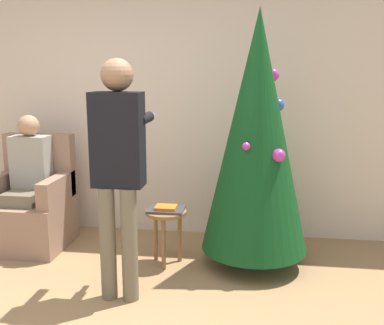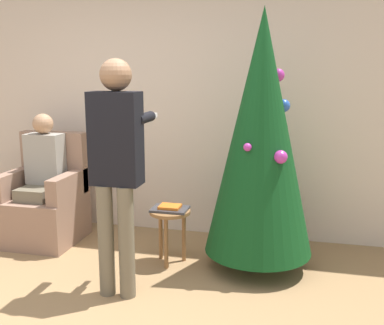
{
  "view_description": "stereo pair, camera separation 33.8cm",
  "coord_description": "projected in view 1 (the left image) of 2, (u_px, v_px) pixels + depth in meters",
  "views": [
    {
      "loc": [
        1.12,
        -2.32,
        1.68
      ],
      "look_at": [
        0.65,
        1.08,
        0.99
      ],
      "focal_mm": 42.0,
      "sensor_mm": 36.0,
      "label": 1
    },
    {
      "loc": [
        1.45,
        -2.26,
        1.68
      ],
      "look_at": [
        0.65,
        1.08,
        0.99
      ],
      "focal_mm": 42.0,
      "sensor_mm": 36.0,
      "label": 2
    }
  ],
  "objects": [
    {
      "name": "armchair",
      "position": [
        32.0,
        208.0,
        4.38
      ],
      "size": [
        0.7,
        0.7,
        1.08
      ],
      "color": "#93705B",
      "rests_on": "ground_plane"
    },
    {
      "name": "christmas_tree",
      "position": [
        257.0,
        133.0,
        3.76
      ],
      "size": [
        0.91,
        0.91,
        2.2
      ],
      "color": "brown",
      "rests_on": "ground_plane"
    },
    {
      "name": "book",
      "position": [
        166.0,
        207.0,
        3.92
      ],
      "size": [
        0.18,
        0.15,
        0.02
      ],
      "color": "orange",
      "rests_on": "laptop"
    },
    {
      "name": "side_stool",
      "position": [
        166.0,
        221.0,
        3.94
      ],
      "size": [
        0.36,
        0.36,
        0.49
      ],
      "color": "olive",
      "rests_on": "ground_plane"
    },
    {
      "name": "person_standing",
      "position": [
        118.0,
        159.0,
        3.24
      ],
      "size": [
        0.39,
        0.57,
        1.78
      ],
      "color": "#6B604C",
      "rests_on": "ground_plane"
    },
    {
      "name": "laptop",
      "position": [
        166.0,
        210.0,
        3.92
      ],
      "size": [
        0.32,
        0.23,
        0.02
      ],
      "color": "#38383D",
      "rests_on": "side_stool"
    },
    {
      "name": "wall_back",
      "position": [
        145.0,
        105.0,
        4.64
      ],
      "size": [
        8.0,
        0.06,
        2.7
      ],
      "color": "beige",
      "rests_on": "ground_plane"
    },
    {
      "name": "person_seated",
      "position": [
        28.0,
        176.0,
        4.29
      ],
      "size": [
        0.36,
        0.46,
        1.28
      ],
      "color": "#6B604C",
      "rests_on": "ground_plane"
    }
  ]
}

